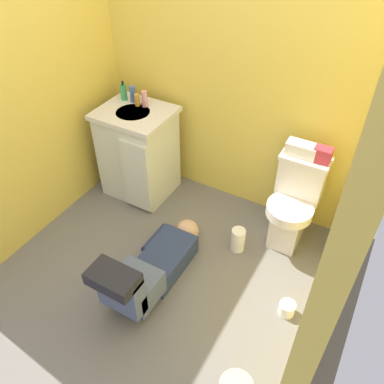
{
  "coord_description": "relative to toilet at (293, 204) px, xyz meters",
  "views": [
    {
      "loc": [
        1.14,
        -1.61,
        2.39
      ],
      "look_at": [
        0.01,
        0.37,
        0.45
      ],
      "focal_mm": 36.84,
      "sensor_mm": 36.0,
      "label": 1
    }
  ],
  "objects": [
    {
      "name": "ground_plane",
      "position": [
        -0.71,
        -0.72,
        -0.39
      ],
      "size": [
        2.72,
        2.98,
        0.04
      ],
      "primitive_type": "cube",
      "color": "slate"
    },
    {
      "name": "wall_back",
      "position": [
        -0.71,
        0.31,
        0.83
      ],
      "size": [
        2.38,
        0.08,
        2.4
      ],
      "primitive_type": "cube",
      "color": "#E1C24A",
      "rests_on": "ground_plane"
    },
    {
      "name": "wall_left",
      "position": [
        -1.86,
        -0.72,
        0.83
      ],
      "size": [
        0.08,
        1.98,
        2.4
      ],
      "primitive_type": "cube",
      "color": "#E1C24A",
      "rests_on": "ground_plane"
    },
    {
      "name": "wall_right",
      "position": [
        0.44,
        -0.72,
        0.83
      ],
      "size": [
        0.08,
        1.98,
        2.4
      ],
      "primitive_type": "cube",
      "color": "#E1C24A",
      "rests_on": "ground_plane"
    },
    {
      "name": "toilet",
      "position": [
        0.0,
        0.0,
        0.0
      ],
      "size": [
        0.36,
        0.46,
        0.75
      ],
      "color": "silver",
      "rests_on": "ground_plane"
    },
    {
      "name": "vanity_cabinet",
      "position": [
        -1.39,
        -0.08,
        0.05
      ],
      "size": [
        0.6,
        0.53,
        0.82
      ],
      "color": "silver",
      "rests_on": "ground_plane"
    },
    {
      "name": "faucet",
      "position": [
        -1.4,
        0.07,
        0.5
      ],
      "size": [
        0.02,
        0.02,
        0.1
      ],
      "primitive_type": "cylinder",
      "color": "silver",
      "rests_on": "vanity_cabinet"
    },
    {
      "name": "person_plumber",
      "position": [
        -0.71,
        -0.94,
        -0.19
      ],
      "size": [
        0.39,
        1.06,
        0.52
      ],
      "color": "navy",
      "rests_on": "ground_plane"
    },
    {
      "name": "tissue_box",
      "position": [
        -0.05,
        0.09,
        0.43
      ],
      "size": [
        0.22,
        0.11,
        0.1
      ],
      "primitive_type": "cube",
      "color": "silver",
      "rests_on": "toilet"
    },
    {
      "name": "toiletry_bag",
      "position": [
        0.1,
        0.09,
        0.44
      ],
      "size": [
        0.12,
        0.09,
        0.11
      ],
      "primitive_type": "cube",
      "color": "#B22D3F",
      "rests_on": "toilet"
    },
    {
      "name": "soap_dispenser",
      "position": [
        -1.59,
        0.05,
        0.52
      ],
      "size": [
        0.06,
        0.06,
        0.17
      ],
      "color": "#36955D",
      "rests_on": "vanity_cabinet"
    },
    {
      "name": "bottle_blue",
      "position": [
        -1.5,
        0.05,
        0.52
      ],
      "size": [
        0.05,
        0.05,
        0.14
      ],
      "primitive_type": "cylinder",
      "color": "#4366B9",
      "rests_on": "vanity_cabinet"
    },
    {
      "name": "bottle_amber",
      "position": [
        -1.43,
        0.02,
        0.5
      ],
      "size": [
        0.04,
        0.04,
        0.1
      ],
      "primitive_type": "cylinder",
      "color": "gold",
      "rests_on": "vanity_cabinet"
    },
    {
      "name": "bottle_pink",
      "position": [
        -1.37,
        0.04,
        0.52
      ],
      "size": [
        0.05,
        0.05,
        0.13
      ],
      "primitive_type": "cylinder",
      "color": "pink",
      "rests_on": "vanity_cabinet"
    },
    {
      "name": "paper_towel_roll",
      "position": [
        -0.3,
        -0.32,
        -0.27
      ],
      "size": [
        0.11,
        0.11,
        0.2
      ],
      "primitive_type": "cylinder",
      "color": "white",
      "rests_on": "ground_plane"
    },
    {
      "name": "toilet_paper_roll",
      "position": [
        0.24,
        -0.69,
        -0.32
      ],
      "size": [
        0.11,
        0.11,
        0.1
      ],
      "primitive_type": "cylinder",
      "color": "white",
      "rests_on": "ground_plane"
    }
  ]
}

